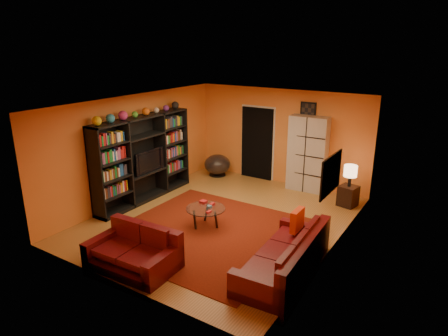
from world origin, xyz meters
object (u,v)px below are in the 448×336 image
Objects in this scene: sofa at (288,258)px; coffee_table at (206,210)px; entertainment_unit at (143,159)px; storage_cabinet at (308,154)px; bowl_chair at (217,165)px; loveseat at (136,251)px; side_table at (348,196)px; table_lamp at (350,172)px; tv at (147,160)px.

sofa is 2.33m from coffee_table.
entertainment_unit is 1.51× the size of storage_cabinet.
bowl_chair is (-3.90, 3.68, 0.05)m from sofa.
sofa is 1.48× the size of loveseat.
loveseat is 3.19× the size of side_table.
side_table is at bearing 0.00° from table_lamp.
coffee_table is 3.47m from storage_cabinet.
coffee_table is at bearing -128.74° from table_lamp.
sofa is 2.82× the size of coffee_table.
sofa is 5.36m from bowl_chair.
storage_cabinet is at bearing 73.53° from coffee_table.
loveseat is at bearing -72.69° from bowl_chair.
side_table reaches higher than coffee_table.
entertainment_unit is 3.26m from loveseat.
table_lamp is at bearing -62.81° from tv.
tv reaches higher than coffee_table.
entertainment_unit is at bearing -152.49° from side_table.
table_lamp is (0.01, 3.49, 0.58)m from sofa.
tv is at bearing 48.43° from entertainment_unit.
tv reaches higher than bowl_chair.
bowl_chair is at bearing -175.82° from storage_cabinet.
loveseat is at bearing -104.33° from storage_cabinet.
loveseat reaches higher than coffee_table.
tv reaches higher than table_lamp.
loveseat is 2.07× the size of bowl_chair.
tv is at bearing -152.81° from side_table.
storage_cabinet is (-1.25, 3.98, 0.71)m from sofa.
entertainment_unit reaches higher than coffee_table.
tv is 1.94× the size of side_table.
entertainment_unit is 5.80× the size of table_lamp.
storage_cabinet reaches higher than tv.
bowl_chair reaches higher than side_table.
tv is at bearing 165.99° from coffee_table.
entertainment_unit is 6.00× the size of side_table.
sofa reaches higher than coffee_table.
bowl_chair is (-1.68, 2.98, -0.05)m from coffee_table.
sofa is at bearing -90.15° from table_lamp.
storage_cabinet is 1.36m from table_lamp.
side_table is (1.26, -0.50, -0.74)m from storage_cabinet.
sofa is at bearing -74.83° from storage_cabinet.
coffee_table is 1.67× the size of side_table.
coffee_table is at bearing -60.64° from bowl_chair.
storage_cabinet reaches higher than bowl_chair.
coffee_table is 1.62× the size of table_lamp.
storage_cabinet is at bearing -14.42° from loveseat.
sofa is at bearing -15.01° from entertainment_unit.
table_lamp is at bearing -29.09° from loveseat.
loveseat is 1.91× the size of coffee_table.
entertainment_unit is 3.90× the size of bowl_chair.
sofa is 4.24m from storage_cabinet.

